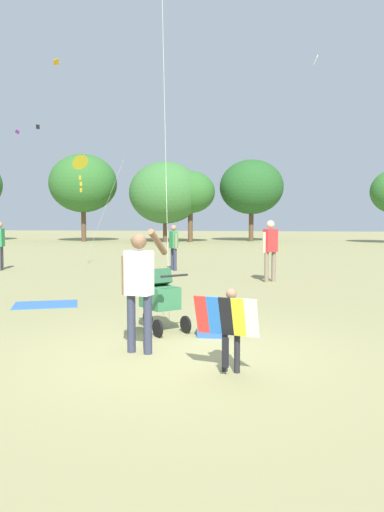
{
  "coord_description": "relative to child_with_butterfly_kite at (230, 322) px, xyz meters",
  "views": [
    {
      "loc": [
        1.08,
        -6.73,
        1.87
      ],
      "look_at": [
        0.16,
        0.57,
        1.3
      ],
      "focal_mm": 35.2,
      "sensor_mm": 36.0,
      "label": 1
    }
  ],
  "objects": [
    {
      "name": "stroller",
      "position": [
        -1.28,
        2.13,
        -0.01
      ],
      "size": [
        0.94,
        1.01,
        1.03
      ],
      "color": "black",
      "rests_on": "ground"
    },
    {
      "name": "cooler_box",
      "position": [
        -0.37,
        1.83,
        -0.45
      ],
      "size": [
        0.45,
        0.33,
        0.35
      ],
      "color": "#2D5BB7",
      "rests_on": "ground"
    },
    {
      "name": "person_couple_left",
      "position": [
        -2.55,
        11.38,
        0.32
      ],
      "size": [
        0.36,
        0.45,
        1.6
      ],
      "color": "#33384C",
      "rests_on": "ground"
    },
    {
      "name": "distant_kites_cluster",
      "position": [
        -6.72,
        22.83,
        8.6
      ],
      "size": [
        27.5,
        12.46,
        6.22
      ],
      "color": "purple"
    },
    {
      "name": "kite_orange_delta",
      "position": [
        -5.82,
        11.18,
        3.12
      ],
      "size": [
        2.42,
        2.28,
        4.05
      ],
      "color": "yellow",
      "rests_on": "ground"
    },
    {
      "name": "ground_plane",
      "position": [
        -0.79,
        0.81,
        -0.62
      ],
      "size": [
        120.0,
        120.0,
        0.0
      ],
      "primitive_type": "plane",
      "color": "#938E5B"
    },
    {
      "name": "child_with_butterfly_kite",
      "position": [
        0.0,
        0.0,
        0.0
      ],
      "size": [
        0.78,
        0.45,
        1.02
      ],
      "color": "#232328",
      "rests_on": "ground"
    },
    {
      "name": "picnic_blanket",
      "position": [
        -4.14,
        4.18,
        -0.61
      ],
      "size": [
        1.56,
        1.35,
        0.02
      ],
      "primitive_type": "cube",
      "rotation": [
        0.0,
        0.0,
        0.35
      ],
      "color": "#3366B2",
      "rests_on": "ground"
    },
    {
      "name": "person_red_shirt",
      "position": [
        -8.59,
        10.63,
        0.39
      ],
      "size": [
        0.29,
        0.54,
        1.71
      ],
      "color": "#4C4C51",
      "rests_on": "ground"
    },
    {
      "name": "person_adult_flyer",
      "position": [
        -1.28,
        0.74,
        0.37
      ],
      "size": [
        0.61,
        0.5,
        1.72
      ],
      "color": "#33384C",
      "rests_on": "ground"
    },
    {
      "name": "treeline_distant",
      "position": [
        -5.04,
        31.25,
        3.43
      ],
      "size": [
        44.51,
        7.2,
        6.61
      ],
      "color": "brown",
      "rests_on": "ground"
    },
    {
      "name": "person_sitting_far",
      "position": [
        0.72,
        8.66,
        0.42
      ],
      "size": [
        0.45,
        0.43,
        1.78
      ],
      "color": "#7F705B",
      "rests_on": "ground"
    }
  ]
}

